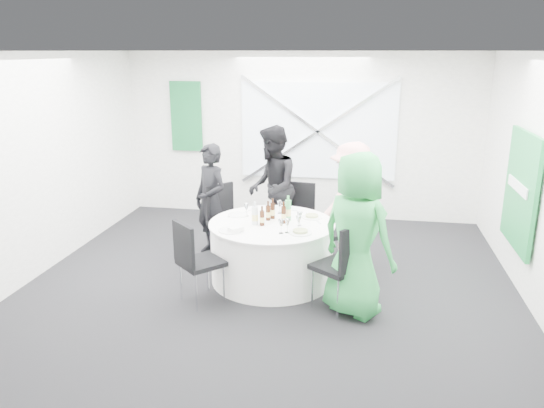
% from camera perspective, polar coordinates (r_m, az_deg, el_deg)
% --- Properties ---
extents(floor, '(6.00, 6.00, 0.00)m').
position_cam_1_polar(floor, '(6.64, -0.30, -8.79)').
color(floor, black).
rests_on(floor, ground).
extents(ceiling, '(6.00, 6.00, 0.00)m').
position_cam_1_polar(ceiling, '(6.02, -0.34, 16.15)').
color(ceiling, silver).
rests_on(ceiling, wall_back).
extents(wall_back, '(6.00, 0.00, 6.00)m').
position_cam_1_polar(wall_back, '(9.09, 3.08, 7.29)').
color(wall_back, silver).
rests_on(wall_back, floor).
extents(wall_front, '(6.00, 0.00, 6.00)m').
position_cam_1_polar(wall_front, '(3.42, -9.44, -8.35)').
color(wall_front, silver).
rests_on(wall_front, floor).
extents(wall_left, '(0.00, 6.00, 6.00)m').
position_cam_1_polar(wall_left, '(7.32, -24.14, 3.71)').
color(wall_left, silver).
rests_on(wall_left, floor).
extents(wall_right, '(0.00, 6.00, 6.00)m').
position_cam_1_polar(wall_right, '(6.38, 27.24, 1.65)').
color(wall_right, silver).
rests_on(wall_right, floor).
extents(window_panel, '(2.60, 0.03, 1.60)m').
position_cam_1_polar(window_panel, '(9.01, 4.97, 7.81)').
color(window_panel, silver).
rests_on(window_panel, wall_back).
extents(window_brace_a, '(2.63, 0.05, 1.84)m').
position_cam_1_polar(window_brace_a, '(8.97, 4.95, 7.78)').
color(window_brace_a, silver).
rests_on(window_brace_a, window_panel).
extents(window_brace_b, '(2.63, 0.05, 1.84)m').
position_cam_1_polar(window_brace_b, '(8.97, 4.95, 7.78)').
color(window_brace_b, silver).
rests_on(window_brace_b, window_panel).
extents(green_banner, '(0.55, 0.04, 1.20)m').
position_cam_1_polar(green_banner, '(9.45, -9.21, 9.28)').
color(green_banner, '#125A2C').
rests_on(green_banner, wall_back).
extents(green_sign, '(0.05, 1.20, 1.40)m').
position_cam_1_polar(green_sign, '(6.97, 25.18, 1.31)').
color(green_sign, '#18843A').
rests_on(green_sign, wall_right).
extents(banquet_table, '(1.56, 1.56, 0.76)m').
position_cam_1_polar(banquet_table, '(6.67, 0.00, -5.12)').
color(banquet_table, white).
rests_on(banquet_table, floor).
extents(chair_back, '(0.50, 0.51, 0.96)m').
position_cam_1_polar(chair_back, '(7.72, 2.90, -0.71)').
color(chair_back, black).
rests_on(chair_back, floor).
extents(chair_back_left, '(0.66, 0.66, 1.02)m').
position_cam_1_polar(chair_back_left, '(7.39, -5.07, -1.20)').
color(chair_back_left, black).
rests_on(chair_back_left, floor).
extents(chair_back_right, '(0.63, 0.63, 0.99)m').
position_cam_1_polar(chair_back_right, '(7.12, 7.46, -2.14)').
color(chair_back_right, black).
rests_on(chair_back_right, floor).
extents(chair_front_right, '(0.66, 0.65, 1.03)m').
position_cam_1_polar(chair_front_right, '(5.85, 7.73, -6.03)').
color(chair_front_right, black).
rests_on(chair_front_right, floor).
extents(chair_front_left, '(0.63, 0.63, 0.99)m').
position_cam_1_polar(chair_front_left, '(6.05, -8.39, -5.58)').
color(chair_front_left, black).
rests_on(chair_front_left, floor).
extents(person_man_back_left, '(0.69, 0.65, 1.59)m').
position_cam_1_polar(person_man_back_left, '(7.44, -6.59, 0.39)').
color(person_man_back_left, black).
rests_on(person_man_back_left, floor).
extents(person_man_back, '(0.62, 0.94, 1.80)m').
position_cam_1_polar(person_man_back, '(7.64, 0.00, 1.74)').
color(person_man_back, black).
rests_on(person_man_back, floor).
extents(person_woman_pink, '(1.15, 1.07, 1.66)m').
position_cam_1_polar(person_woman_pink, '(7.18, 8.57, 0.05)').
color(person_woman_pink, '#F5A59E').
rests_on(person_woman_pink, floor).
extents(person_woman_green, '(1.06, 0.97, 1.81)m').
position_cam_1_polar(person_woman_green, '(5.74, 9.09, -3.34)').
color(person_woman_green, green).
rests_on(person_woman_green, floor).
extents(plate_back, '(0.27, 0.27, 0.01)m').
position_cam_1_polar(plate_back, '(7.09, 1.20, -0.52)').
color(plate_back, white).
rests_on(plate_back, banquet_table).
extents(plate_back_left, '(0.26, 0.26, 0.01)m').
position_cam_1_polar(plate_back_left, '(6.84, -3.69, -1.16)').
color(plate_back_left, white).
rests_on(plate_back_left, banquet_table).
extents(plate_back_right, '(0.25, 0.25, 0.04)m').
position_cam_1_polar(plate_back_right, '(6.75, 4.31, -1.35)').
color(plate_back_right, white).
rests_on(plate_back_right, banquet_table).
extents(plate_front_right, '(0.27, 0.27, 0.04)m').
position_cam_1_polar(plate_front_right, '(6.18, 3.07, -3.01)').
color(plate_front_right, white).
rests_on(plate_front_right, banquet_table).
extents(plate_front_left, '(0.27, 0.27, 0.01)m').
position_cam_1_polar(plate_front_left, '(6.26, -4.54, -2.85)').
color(plate_front_left, white).
rests_on(plate_front_left, banquet_table).
extents(napkin, '(0.19, 0.20, 0.05)m').
position_cam_1_polar(napkin, '(6.21, -3.90, -2.70)').
color(napkin, white).
rests_on(napkin, plate_front_left).
extents(beer_bottle_a, '(0.06, 0.06, 0.25)m').
position_cam_1_polar(beer_bottle_a, '(6.61, -0.43, -0.98)').
color(beer_bottle_a, '#3B1A0A').
rests_on(beer_bottle_a, banquet_table).
extents(beer_bottle_b, '(0.06, 0.06, 0.26)m').
position_cam_1_polar(beer_bottle_b, '(6.68, 0.07, -0.74)').
color(beer_bottle_b, '#3B1A0A').
rests_on(beer_bottle_b, banquet_table).
extents(beer_bottle_c, '(0.06, 0.06, 0.27)m').
position_cam_1_polar(beer_bottle_c, '(6.50, 1.26, -1.18)').
color(beer_bottle_c, '#3B1A0A').
rests_on(beer_bottle_c, banquet_table).
extents(beer_bottle_d, '(0.06, 0.06, 0.24)m').
position_cam_1_polar(beer_bottle_d, '(6.42, -1.08, -1.53)').
color(beer_bottle_d, '#3B1A0A').
rests_on(beer_bottle_d, banquet_table).
extents(green_water_bottle, '(0.08, 0.08, 0.32)m').
position_cam_1_polar(green_water_bottle, '(6.60, 1.74, -0.70)').
color(green_water_bottle, '#43B059').
rests_on(green_water_bottle, banquet_table).
extents(clear_water_bottle, '(0.08, 0.08, 0.29)m').
position_cam_1_polar(clear_water_bottle, '(6.45, -1.85, -1.27)').
color(clear_water_bottle, silver).
rests_on(clear_water_bottle, banquet_table).
extents(wine_glass_a, '(0.07, 0.07, 0.17)m').
position_cam_1_polar(wine_glass_a, '(6.13, 0.99, -2.07)').
color(wine_glass_a, white).
rests_on(wine_glass_a, banquet_table).
extents(wine_glass_b, '(0.07, 0.07, 0.17)m').
position_cam_1_polar(wine_glass_b, '(6.41, 2.99, -1.26)').
color(wine_glass_b, white).
rests_on(wine_glass_b, banquet_table).
extents(wine_glass_c, '(0.07, 0.07, 0.17)m').
position_cam_1_polar(wine_glass_c, '(6.77, -2.77, -0.29)').
color(wine_glass_c, white).
rests_on(wine_glass_c, banquet_table).
extents(wine_glass_d, '(0.07, 0.07, 0.17)m').
position_cam_1_polar(wine_glass_d, '(6.81, 1.38, -0.19)').
color(wine_glass_d, white).
rests_on(wine_glass_d, banquet_table).
extents(wine_glass_e, '(0.07, 0.07, 0.17)m').
position_cam_1_polar(wine_glass_e, '(6.15, 1.66, -2.00)').
color(wine_glass_e, white).
rests_on(wine_glass_e, banquet_table).
extents(wine_glass_f, '(0.07, 0.07, 0.17)m').
position_cam_1_polar(wine_glass_f, '(6.88, 0.83, -0.00)').
color(wine_glass_f, white).
rests_on(wine_glass_f, banquet_table).
extents(wine_glass_g, '(0.07, 0.07, 0.17)m').
position_cam_1_polar(wine_glass_g, '(6.26, 2.88, -1.70)').
color(wine_glass_g, white).
rests_on(wine_glass_g, banquet_table).
extents(fork_a, '(0.08, 0.14, 0.01)m').
position_cam_1_polar(fork_a, '(6.58, 5.03, -1.96)').
color(fork_a, silver).
rests_on(fork_a, banquet_table).
extents(knife_a, '(0.08, 0.14, 0.01)m').
position_cam_1_polar(knife_a, '(6.87, 3.98, -1.15)').
color(knife_a, silver).
rests_on(knife_a, banquet_table).
extents(fork_b, '(0.08, 0.14, 0.01)m').
position_cam_1_polar(fork_b, '(7.00, -2.68, -0.78)').
color(fork_b, silver).
rests_on(fork_b, banquet_table).
extents(knife_b, '(0.10, 0.13, 0.01)m').
position_cam_1_polar(knife_b, '(6.81, -4.31, -1.29)').
color(knife_b, silver).
rests_on(knife_b, banquet_table).
extents(fork_c, '(0.15, 0.02, 0.01)m').
position_cam_1_polar(fork_c, '(7.04, 2.15, -0.69)').
color(fork_c, silver).
rests_on(fork_c, banquet_table).
extents(knife_c, '(0.15, 0.03, 0.01)m').
position_cam_1_polar(knife_c, '(7.09, -0.11, -0.54)').
color(knife_c, silver).
rests_on(knife_c, banquet_table).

